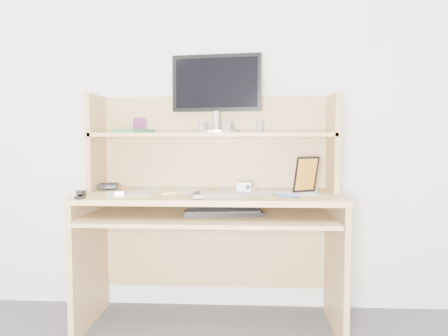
# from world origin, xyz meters

# --- Properties ---
(back_wall) EXTENTS (3.60, 0.04, 2.50)m
(back_wall) POSITION_xyz_m (0.00, 1.80, 1.25)
(back_wall) COLOR white
(back_wall) RESTS_ON floor
(desk) EXTENTS (1.40, 0.70, 1.30)m
(desk) POSITION_xyz_m (0.00, 1.56, 0.69)
(desk) COLOR tan
(desk) RESTS_ON floor
(paper_clutter) EXTENTS (1.32, 0.54, 0.01)m
(paper_clutter) POSITION_xyz_m (0.00, 1.48, 0.75)
(paper_clutter) COLOR silver
(paper_clutter) RESTS_ON desk
(keyboard) EXTENTS (0.43, 0.19, 0.03)m
(keyboard) POSITION_xyz_m (0.08, 1.36, 0.66)
(keyboard) COLOR black
(keyboard) RESTS_ON desk
(tv_remote) EXTENTS (0.08, 0.17, 0.02)m
(tv_remote) POSITION_xyz_m (-0.05, 1.28, 0.76)
(tv_remote) COLOR #999994
(tv_remote) RESTS_ON paper_clutter
(flip_phone) EXTENTS (0.07, 0.10, 0.02)m
(flip_phone) POSITION_xyz_m (-0.46, 1.35, 0.77)
(flip_phone) COLOR #AFAFB1
(flip_phone) RESTS_ON paper_clutter
(stapler) EXTENTS (0.05, 0.12, 0.04)m
(stapler) POSITION_xyz_m (-0.63, 1.22, 0.77)
(stapler) COLOR black
(stapler) RESTS_ON paper_clutter
(wallet) EXTENTS (0.13, 0.12, 0.03)m
(wallet) POSITION_xyz_m (-0.62, 1.62, 0.77)
(wallet) COLOR black
(wallet) RESTS_ON paper_clutter
(sticky_note_pad) EXTENTS (0.10, 0.10, 0.01)m
(sticky_note_pad) POSITION_xyz_m (-0.23, 1.44, 0.76)
(sticky_note_pad) COLOR yellow
(sticky_note_pad) RESTS_ON desk
(digital_camera) EXTENTS (0.08, 0.04, 0.05)m
(digital_camera) POSITION_xyz_m (0.18, 1.53, 0.78)
(digital_camera) COLOR #B7B7BA
(digital_camera) RESTS_ON paper_clutter
(game_case) EXTENTS (0.13, 0.08, 0.20)m
(game_case) POSITION_xyz_m (0.52, 1.49, 0.85)
(game_case) COLOR black
(game_case) RESTS_ON paper_clutter
(blue_pen) EXTENTS (0.12, 0.07, 0.01)m
(blue_pen) POSITION_xyz_m (0.40, 1.32, 0.76)
(blue_pen) COLOR blue
(blue_pen) RESTS_ON paper_clutter
(card_box) EXTENTS (0.06, 0.05, 0.09)m
(card_box) POSITION_xyz_m (-0.43, 1.62, 1.12)
(card_box) COLOR #A5162F
(card_box) RESTS_ON desk
(shelf_book) EXTENTS (0.21, 0.25, 0.02)m
(shelf_book) POSITION_xyz_m (-0.46, 1.60, 1.09)
(shelf_book) COLOR #2D714D
(shelf_book) RESTS_ON desk
(chip_stack_a) EXTENTS (0.05, 0.05, 0.06)m
(chip_stack_a) POSITION_xyz_m (0.07, 1.62, 1.11)
(chip_stack_a) COLOR black
(chip_stack_a) RESTS_ON desk
(chip_stack_b) EXTENTS (0.05, 0.05, 0.06)m
(chip_stack_b) POSITION_xyz_m (0.09, 1.59, 1.11)
(chip_stack_b) COLOR silver
(chip_stack_b) RESTS_ON desk
(chip_stack_c) EXTENTS (0.06, 0.06, 0.06)m
(chip_stack_c) POSITION_xyz_m (-0.06, 1.59, 1.11)
(chip_stack_c) COLOR black
(chip_stack_c) RESTS_ON desk
(chip_stack_d) EXTENTS (0.04, 0.04, 0.07)m
(chip_stack_d) POSITION_xyz_m (0.27, 1.67, 1.12)
(chip_stack_d) COLOR silver
(chip_stack_d) RESTS_ON desk
(monitor) EXTENTS (0.52, 0.26, 0.45)m
(monitor) POSITION_xyz_m (0.02, 1.66, 1.32)
(monitor) COLOR silver
(monitor) RESTS_ON desk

